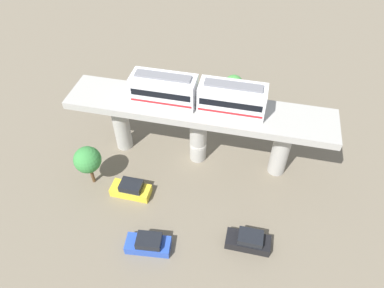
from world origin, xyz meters
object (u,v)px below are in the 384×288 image
object	(u,v)px
parked_car_yellow	(131,189)
tree_mid_lot	(234,85)
parked_car_black	(249,241)
tree_near_viaduct	(88,160)
parked_car_blue	(148,244)
train	(197,94)

from	to	relation	value
parked_car_yellow	tree_mid_lot	bearing A→B (deg)	155.75
parked_car_black	parked_car_yellow	bearing A→B (deg)	-104.36
parked_car_black	tree_near_viaduct	distance (m)	18.19
parked_car_black	parked_car_blue	bearing A→B (deg)	-75.37
train	parked_car_yellow	size ratio (longest dim) A/B	3.21
parked_car_black	tree_mid_lot	bearing A→B (deg)	-167.93
tree_near_viaduct	tree_mid_lot	bearing A→B (deg)	143.21
parked_car_yellow	tree_near_viaduct	world-z (taller)	tree_near_viaduct
train	parked_car_black	world-z (taller)	train
train	parked_car_black	bearing A→B (deg)	35.46
train	parked_car_yellow	xyz separation A→B (m)	(6.75, -5.71, -8.58)
parked_car_yellow	tree_near_viaduct	size ratio (longest dim) A/B	0.84
parked_car_blue	tree_near_viaduct	bearing A→B (deg)	-133.43
tree_near_viaduct	tree_mid_lot	world-z (taller)	tree_near_viaduct
train	parked_car_yellow	bearing A→B (deg)	-40.23
train	parked_car_blue	world-z (taller)	train
parked_car_blue	tree_mid_lot	size ratio (longest dim) A/B	1.04
tree_mid_lot	tree_near_viaduct	bearing A→B (deg)	-36.79
parked_car_blue	train	bearing A→B (deg)	164.77
tree_near_viaduct	parked_car_yellow	bearing A→B (deg)	81.66
parked_car_yellow	parked_car_blue	size ratio (longest dim) A/B	0.96
parked_car_yellow	tree_mid_lot	size ratio (longest dim) A/B	1.00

